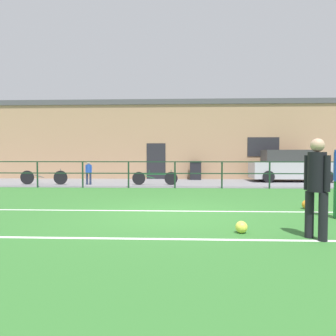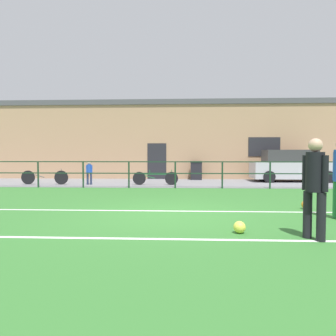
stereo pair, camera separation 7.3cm
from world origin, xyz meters
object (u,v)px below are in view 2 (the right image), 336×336
bicycle_parked_1 (45,177)px  trash_bin_0 (196,170)px  player_goalkeeper (315,182)px  spectator_child (89,171)px  bicycle_parked_0 (155,178)px  soccer_ball_spare (306,205)px  parked_car_red (292,167)px  soccer_ball_match (240,227)px

bicycle_parked_1 → trash_bin_0: 8.02m
player_goalkeeper → spectator_child: (-6.65, 9.50, -0.31)m
bicycle_parked_0 → bicycle_parked_1: (-5.28, 0.00, 0.02)m
soccer_ball_spare → parked_car_red: parked_car_red is taller
trash_bin_0 → parked_car_red: bearing=-10.5°
player_goalkeeper → parked_car_red: player_goalkeeper is taller
soccer_ball_match → bicycle_parked_0: bearing=104.5°
player_goalkeeper → spectator_child: bearing=0.9°
soccer_ball_match → soccer_ball_spare: bearing=51.0°
parked_car_red → bicycle_parked_1: parked_car_red is taller
player_goalkeeper → soccer_ball_match: player_goalkeeper is taller
soccer_ball_match → bicycle_parked_0: size_ratio=0.10×
soccer_ball_spare → trash_bin_0: 10.00m
bicycle_parked_0 → trash_bin_0: 3.88m
parked_car_red → bicycle_parked_1: size_ratio=1.90×
soccer_ball_spare → bicycle_parked_1: bicycle_parked_1 is taller
parked_car_red → spectator_child: bearing=-167.2°
player_goalkeeper → parked_car_red: 12.34m
player_goalkeeper → bicycle_parked_0: 10.11m
player_goalkeeper → spectator_child: size_ratio=1.53×
soccer_ball_spare → bicycle_parked_1: 11.71m
spectator_child → parked_car_red: parked_car_red is taller
soccer_ball_spare → bicycle_parked_0: 7.83m
player_goalkeeper → bicycle_parked_0: bearing=-13.7°
soccer_ball_spare → bicycle_parked_0: bicycle_parked_0 is taller
bicycle_parked_0 → soccer_ball_spare: bearing=-54.5°
spectator_child → soccer_ball_match: bearing=121.9°
spectator_child → bicycle_parked_1: (-2.15, -0.04, -0.28)m
soccer_ball_match → soccer_ball_spare: 3.48m
trash_bin_0 → soccer_ball_spare: bearing=-75.5°
player_goalkeeper → trash_bin_0: bearing=-27.4°
soccer_ball_match → trash_bin_0: trash_bin_0 is taller
parked_car_red → bicycle_parked_1: 12.57m
soccer_ball_spare → parked_car_red: (2.52, 8.74, 0.69)m
bicycle_parked_0 → player_goalkeeper: bearing=-69.6°
soccer_ball_match → trash_bin_0: (-0.32, 12.37, 0.44)m
trash_bin_0 → spectator_child: bearing=-147.8°
player_goalkeeper → soccer_ball_match: (-1.17, 0.38, -0.85)m
player_goalkeeper → soccer_ball_match: size_ratio=7.69×
player_goalkeeper → bicycle_parked_1: size_ratio=0.75×
spectator_child → bicycle_parked_1: size_ratio=0.49×
soccer_ball_match → parked_car_red: bearing=67.6°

